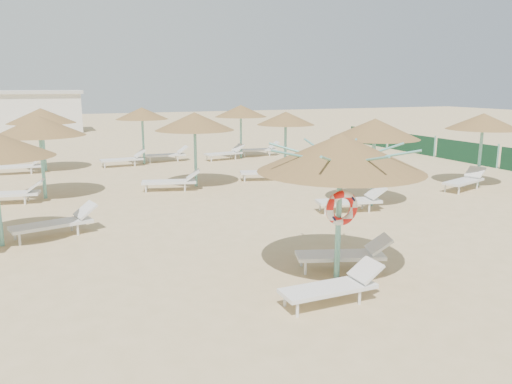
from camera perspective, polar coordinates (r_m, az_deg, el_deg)
name	(u,v)px	position (r m, az deg, el deg)	size (l,w,h in m)	color
ground	(310,274)	(10.11, 6.18, -9.33)	(120.00, 120.00, 0.00)	tan
main_palapa	(341,154)	(9.41, 9.68, 4.36)	(3.13, 3.13, 2.81)	#68B4A6
lounger_main_a	(335,286)	(8.81, 8.96, -10.53)	(1.83, 0.58, 0.66)	silver
lounger_main_b	(346,254)	(10.36, 10.28, -6.96)	(1.99, 1.15, 0.69)	silver
palapa_field	(193,123)	(18.75, -7.27, 7.86)	(19.24, 13.97, 2.72)	#68B4A6
service_hut	(26,111)	(43.28, -24.80, 8.36)	(8.40, 4.40, 3.25)	silver
windbreak_fence	(466,152)	(26.19, 22.87, 4.22)	(0.08, 19.84, 1.10)	#1C5532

